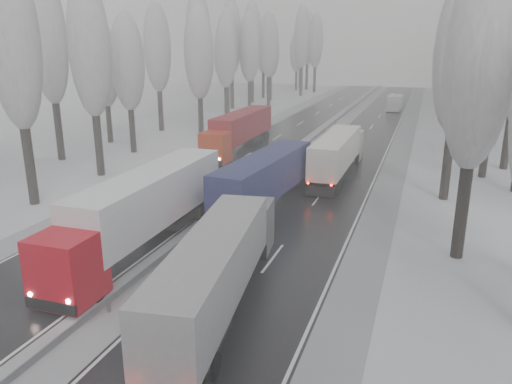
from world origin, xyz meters
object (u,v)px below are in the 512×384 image
Objects in this scene: box_truck_distant at (395,102)px; truck_red_white at (143,207)px; truck_cream_box at (338,151)px; truck_red_red at (239,129)px; truck_blue_box at (270,176)px; truck_grey_tarp at (220,263)px.

box_truck_distant is 0.43× the size of truck_red_white.
truck_red_red is (-12.36, 7.42, 0.16)m from truck_cream_box.
truck_red_white is at bearing -95.85° from box_truck_distant.
truck_blue_box is at bearing 64.04° from truck_red_white.
truck_grey_tarp is 74.22m from box_truck_distant.
truck_red_red is (-13.97, -41.51, 1.05)m from box_truck_distant.
box_truck_distant is 69.84m from truck_red_white.
truck_grey_tarp reaches higher than box_truck_distant.
truck_red_red reaches higher than truck_grey_tarp.
truck_red_white is (-4.67, -9.79, 0.20)m from truck_blue_box.
truck_grey_tarp is 2.06× the size of box_truck_distant.
box_truck_distant is (1.61, 48.93, -0.89)m from truck_cream_box.
truck_red_white is at bearing -110.72° from truck_cream_box.
truck_blue_box is 10.85m from truck_red_white.
truck_red_white reaches higher than truck_cream_box.
box_truck_distant is 43.81m from truck_red_red.
truck_cream_box is 0.93× the size of truck_red_red.
truck_grey_tarp is 0.93× the size of truck_red_red.
truck_blue_box is at bearing -62.76° from truck_red_red.
truck_red_white is (-9.39, -69.19, 1.17)m from box_truck_distant.
truck_red_red is at bearing 149.34° from truck_cream_box.
truck_cream_box is 21.71m from truck_red_white.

